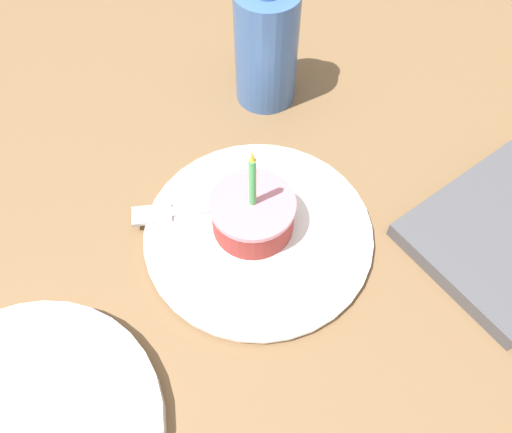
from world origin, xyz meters
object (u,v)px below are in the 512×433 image
(cake_slice, at_px, (253,214))
(bottle, at_px, (266,43))
(plate, at_px, (256,230))
(fork, at_px, (194,210))

(cake_slice, height_order, bottle, bottle)
(plate, bearing_deg, bottle, -129.61)
(plate, bearing_deg, cake_slice, -77.16)
(plate, xyz_separation_m, fork, (0.04, -0.06, 0.01))
(fork, height_order, bottle, bottle)
(fork, relative_size, bottle, 0.74)
(fork, bearing_deg, bottle, -148.51)
(cake_slice, bearing_deg, fork, -52.31)
(plate, xyz_separation_m, cake_slice, (0.00, -0.00, 0.03))
(cake_slice, height_order, fork, cake_slice)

